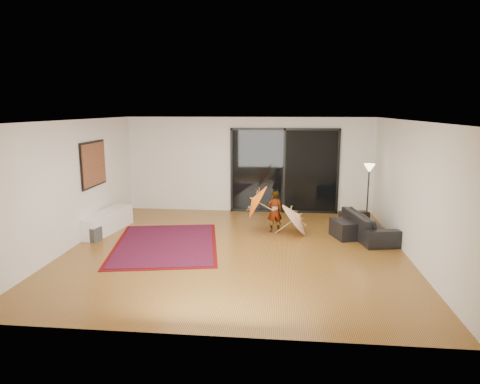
# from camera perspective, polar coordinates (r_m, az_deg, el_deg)

# --- Properties ---
(floor) EXTENTS (7.00, 7.00, 0.00)m
(floor) POSITION_cam_1_polar(r_m,az_deg,el_deg) (9.12, -0.60, -7.70)
(floor) COLOR #99662A
(floor) RESTS_ON ground
(ceiling) EXTENTS (7.00, 7.00, 0.00)m
(ceiling) POSITION_cam_1_polar(r_m,az_deg,el_deg) (8.63, -0.63, 9.52)
(ceiling) COLOR white
(ceiling) RESTS_ON wall_back
(wall_back) EXTENTS (7.00, 0.00, 7.00)m
(wall_back) POSITION_cam_1_polar(r_m,az_deg,el_deg) (12.22, 1.21, 3.63)
(wall_back) COLOR silver
(wall_back) RESTS_ON floor
(wall_front) EXTENTS (7.00, 0.00, 7.00)m
(wall_front) POSITION_cam_1_polar(r_m,az_deg,el_deg) (5.41, -4.77, -6.01)
(wall_front) COLOR silver
(wall_front) RESTS_ON floor
(wall_left) EXTENTS (0.00, 7.00, 7.00)m
(wall_left) POSITION_cam_1_polar(r_m,az_deg,el_deg) (9.80, -21.41, 1.00)
(wall_left) COLOR silver
(wall_left) RESTS_ON floor
(wall_right) EXTENTS (0.00, 7.00, 7.00)m
(wall_right) POSITION_cam_1_polar(r_m,az_deg,el_deg) (9.08, 21.90, 0.23)
(wall_right) COLOR silver
(wall_right) RESTS_ON floor
(sliding_door) EXTENTS (3.06, 0.07, 2.40)m
(sliding_door) POSITION_cam_1_polar(r_m,az_deg,el_deg) (12.17, 5.90, 2.83)
(sliding_door) COLOR black
(sliding_door) RESTS_ON wall_back
(painting) EXTENTS (0.04, 1.28, 1.08)m
(painting) POSITION_cam_1_polar(r_m,az_deg,el_deg) (10.63, -18.92, 3.54)
(painting) COLOR black
(painting) RESTS_ON wall_left
(media_console) EXTENTS (0.70, 1.82, 0.49)m
(media_console) POSITION_cam_1_polar(r_m,az_deg,el_deg) (10.84, -17.34, -3.80)
(media_console) COLOR white
(media_console) RESTS_ON floor
(speaker) EXTENTS (0.34, 0.34, 0.32)m
(speaker) POSITION_cam_1_polar(r_m,az_deg,el_deg) (10.20, -18.96, -5.34)
(speaker) COLOR #424244
(speaker) RESTS_ON floor
(persian_rug) EXTENTS (2.71, 3.42, 0.02)m
(persian_rug) POSITION_cam_1_polar(r_m,az_deg,el_deg) (9.59, -9.85, -6.84)
(persian_rug) COLOR #540709
(persian_rug) RESTS_ON floor
(sofa) EXTENTS (1.14, 2.06, 0.57)m
(sofa) POSITION_cam_1_polar(r_m,az_deg,el_deg) (10.37, 16.67, -4.21)
(sofa) COLOR black
(sofa) RESTS_ON floor
(ottoman) EXTENTS (0.90, 0.90, 0.41)m
(ottoman) POSITION_cam_1_polar(r_m,az_deg,el_deg) (10.23, 14.39, -4.77)
(ottoman) COLOR black
(ottoman) RESTS_ON floor
(floor_lamp) EXTENTS (0.27, 0.27, 1.59)m
(floor_lamp) POSITION_cam_1_polar(r_m,az_deg,el_deg) (11.12, 16.80, 1.90)
(floor_lamp) COLOR black
(floor_lamp) RESTS_ON floor
(child) EXTENTS (0.42, 0.32, 1.01)m
(child) POSITION_cam_1_polar(r_m,az_deg,el_deg) (10.30, 4.64, -2.61)
(child) COLOR #999999
(child) RESTS_ON floor
(parasol_orange) EXTENTS (0.58, 0.89, 0.90)m
(parasol_orange) POSITION_cam_1_polar(r_m,az_deg,el_deg) (10.22, 1.57, -1.36)
(parasol_orange) COLOR #FF610D
(parasol_orange) RESTS_ON child
(parasol_white) EXTENTS (0.70, 0.88, 0.95)m
(parasol_white) POSITION_cam_1_polar(r_m,az_deg,el_deg) (10.16, 8.01, -2.87)
(parasol_white) COLOR white
(parasol_white) RESTS_ON floor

